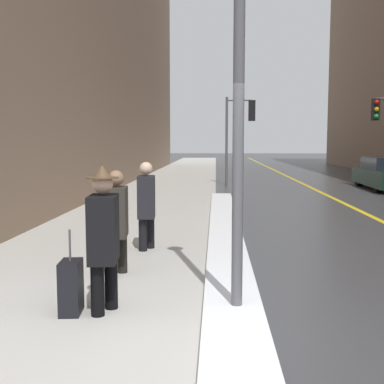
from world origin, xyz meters
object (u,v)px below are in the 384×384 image
Objects in this scene: pedestrian_in_glasses at (146,202)px; traffic_light_near at (242,122)px; pedestrian_in_fedora at (103,233)px; lamp_post at (239,11)px; rolling_suitcase at (71,288)px; pedestrian_with_shoulder_bag at (117,218)px.

traffic_light_near is at bearing 164.43° from pedestrian_in_glasses.
pedestrian_in_fedora is 3.13m from pedestrian_in_glasses.
rolling_suitcase is at bearing -179.13° from lamp_post.
pedestrian_in_fedora is 0.70m from rolling_suitcase.
traffic_light_near is 15.18m from pedestrian_with_shoulder_bag.
pedestrian_with_shoulder_bag is 1.58× the size of rolling_suitcase.
pedestrian_in_fedora is (-1.46, 0.04, -2.33)m from lamp_post.
lamp_post reaches higher than pedestrian_in_glasses.
pedestrian_in_glasses is (-1.44, 3.18, -2.36)m from lamp_post.
pedestrian_with_shoulder_bag reaches higher than rolling_suitcase.
pedestrian_in_glasses is at bearing 114.44° from lamp_post.
rolling_suitcase is at bearing -12.36° from pedestrian_with_shoulder_bag.
lamp_post is at bearing 85.40° from rolling_suitcase.
pedestrian_with_shoulder_bag is 1.63m from pedestrian_in_glasses.
pedestrian_with_shoulder_bag is at bearing -97.82° from traffic_light_near.
lamp_post is 5.75× the size of rolling_suitcase.
pedestrian_in_glasses is at bearing 167.82° from rolling_suitcase.
traffic_light_near reaches higher than pedestrian_with_shoulder_bag.
pedestrian_in_glasses reaches higher than pedestrian_with_shoulder_bag.
traffic_light_near reaches higher than pedestrian_in_glasses.
lamp_post is 1.41× the size of traffic_light_near.
lamp_post is 3.51× the size of pedestrian_in_glasses.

